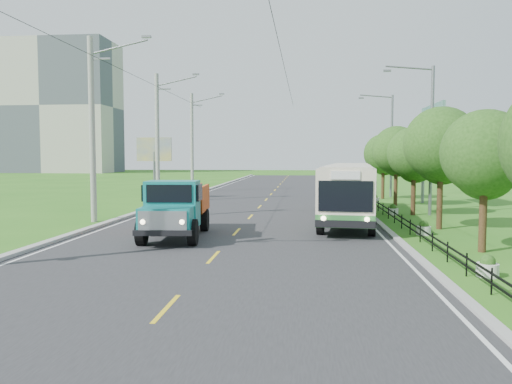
# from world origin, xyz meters

# --- Properties ---
(ground) EXTENTS (240.00, 240.00, 0.00)m
(ground) POSITION_xyz_m (0.00, 0.00, 0.00)
(ground) COLOR #2A6818
(ground) RESTS_ON ground
(road) EXTENTS (14.00, 120.00, 0.02)m
(road) POSITION_xyz_m (0.00, 20.00, 0.01)
(road) COLOR #28282B
(road) RESTS_ON ground
(curb_left) EXTENTS (0.40, 120.00, 0.15)m
(curb_left) POSITION_xyz_m (-7.20, 20.00, 0.07)
(curb_left) COLOR #9E9E99
(curb_left) RESTS_ON ground
(curb_right) EXTENTS (0.30, 120.00, 0.10)m
(curb_right) POSITION_xyz_m (7.15, 20.00, 0.05)
(curb_right) COLOR #9E9E99
(curb_right) RESTS_ON ground
(edge_line_left) EXTENTS (0.12, 120.00, 0.00)m
(edge_line_left) POSITION_xyz_m (-6.65, 20.00, 0.02)
(edge_line_left) COLOR silver
(edge_line_left) RESTS_ON road
(edge_line_right) EXTENTS (0.12, 120.00, 0.00)m
(edge_line_right) POSITION_xyz_m (6.65, 20.00, 0.02)
(edge_line_right) COLOR silver
(edge_line_right) RESTS_ON road
(centre_dash) EXTENTS (0.12, 2.20, 0.00)m
(centre_dash) POSITION_xyz_m (0.00, 0.00, 0.02)
(centre_dash) COLOR yellow
(centre_dash) RESTS_ON road
(railing_right) EXTENTS (0.04, 40.00, 0.60)m
(railing_right) POSITION_xyz_m (8.00, 14.00, 0.30)
(railing_right) COLOR black
(railing_right) RESTS_ON ground
(pole_near) EXTENTS (3.51, 0.32, 10.00)m
(pole_near) POSITION_xyz_m (-8.26, 9.00, 5.09)
(pole_near) COLOR gray
(pole_near) RESTS_ON ground
(pole_mid) EXTENTS (3.51, 0.32, 10.00)m
(pole_mid) POSITION_xyz_m (-8.26, 21.00, 5.09)
(pole_mid) COLOR gray
(pole_mid) RESTS_ON ground
(pole_far) EXTENTS (3.51, 0.32, 10.00)m
(pole_far) POSITION_xyz_m (-8.26, 33.00, 5.09)
(pole_far) COLOR gray
(pole_far) RESTS_ON ground
(tree_second) EXTENTS (3.18, 3.26, 5.30)m
(tree_second) POSITION_xyz_m (9.86, 2.14, 3.52)
(tree_second) COLOR #382314
(tree_second) RESTS_ON ground
(tree_third) EXTENTS (3.60, 3.62, 6.00)m
(tree_third) POSITION_xyz_m (9.86, 8.14, 3.99)
(tree_third) COLOR #382314
(tree_third) RESTS_ON ground
(tree_fourth) EXTENTS (3.24, 3.31, 5.40)m
(tree_fourth) POSITION_xyz_m (9.86, 14.14, 3.59)
(tree_fourth) COLOR #382314
(tree_fourth) RESTS_ON ground
(tree_fifth) EXTENTS (3.48, 3.52, 5.80)m
(tree_fifth) POSITION_xyz_m (9.86, 20.14, 3.85)
(tree_fifth) COLOR #382314
(tree_fifth) RESTS_ON ground
(tree_back) EXTENTS (3.30, 3.36, 5.50)m
(tree_back) POSITION_xyz_m (9.86, 26.14, 3.65)
(tree_back) COLOR #382314
(tree_back) RESTS_ON ground
(streetlight_mid) EXTENTS (3.02, 0.20, 9.07)m
(streetlight_mid) POSITION_xyz_m (10.64, 14.00, 4.90)
(streetlight_mid) COLOR slate
(streetlight_mid) RESTS_ON ground
(streetlight_far) EXTENTS (3.02, 0.20, 9.07)m
(streetlight_far) POSITION_xyz_m (10.64, 28.00, 4.90)
(streetlight_far) COLOR slate
(streetlight_far) RESTS_ON ground
(planter_front) EXTENTS (0.64, 0.64, 0.67)m
(planter_front) POSITION_xyz_m (8.60, -2.00, 0.29)
(planter_front) COLOR silver
(planter_front) RESTS_ON ground
(planter_near) EXTENTS (0.64, 0.64, 0.67)m
(planter_near) POSITION_xyz_m (8.60, 6.00, 0.29)
(planter_near) COLOR silver
(planter_near) RESTS_ON ground
(planter_mid) EXTENTS (0.64, 0.64, 0.67)m
(planter_mid) POSITION_xyz_m (8.60, 14.00, 0.29)
(planter_mid) COLOR silver
(planter_mid) RESTS_ON ground
(planter_far) EXTENTS (0.64, 0.64, 0.67)m
(planter_far) POSITION_xyz_m (8.60, 22.00, 0.29)
(planter_far) COLOR silver
(planter_far) RESTS_ON ground
(billboard_left) EXTENTS (3.00, 0.20, 5.20)m
(billboard_left) POSITION_xyz_m (-9.50, 24.00, 3.87)
(billboard_left) COLOR slate
(billboard_left) RESTS_ON ground
(billboard_right) EXTENTS (0.24, 6.00, 7.30)m
(billboard_right) POSITION_xyz_m (12.30, 20.00, 5.34)
(billboard_right) COLOR slate
(billboard_right) RESTS_ON ground
(apartment_near) EXTENTS (28.00, 14.00, 30.00)m
(apartment_near) POSITION_xyz_m (-55.00, 95.00, 15.00)
(apartment_near) COLOR #B7B2A3
(apartment_near) RESTS_ON ground
(apartment_far) EXTENTS (24.00, 14.00, 26.00)m
(apartment_far) POSITION_xyz_m (-80.00, 120.00, 13.00)
(apartment_far) COLOR #B7B2A3
(apartment_far) RESTS_ON ground
(bus) EXTENTS (4.17, 15.88, 3.03)m
(bus) POSITION_xyz_m (5.73, 11.88, 1.82)
(bus) COLOR #307834
(bus) RESTS_ON ground
(dump_truck) EXTENTS (2.79, 6.22, 2.54)m
(dump_truck) POSITION_xyz_m (-2.44, 4.25, 1.44)
(dump_truck) COLOR #15807F
(dump_truck) RESTS_ON ground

